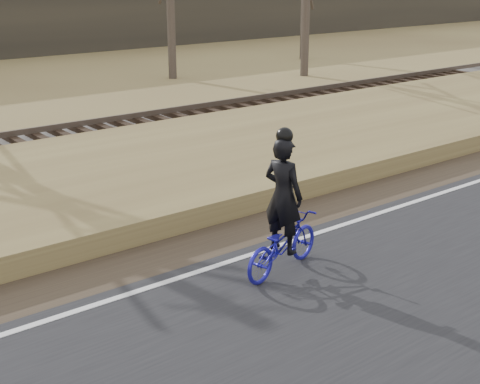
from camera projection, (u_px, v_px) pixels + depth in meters
ground at (297, 249)px, 11.64m from camera, size 120.00×120.00×0.00m
road at (413, 301)px, 9.76m from camera, size 120.00×6.00×0.06m
edge_line at (290, 242)px, 11.77m from camera, size 120.00×0.12×0.01m
shoulder at (254, 228)px, 12.53m from camera, size 120.00×1.60×0.04m
embankment at (168, 180)px, 14.71m from camera, size 120.00×5.00×0.44m
ballast at (91, 145)px, 17.54m from camera, size 120.00×3.00×0.45m
railroad at (90, 134)px, 17.45m from camera, size 120.00×2.40×0.29m
cyclist at (283, 226)px, 10.43m from camera, size 1.87×1.02×2.34m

